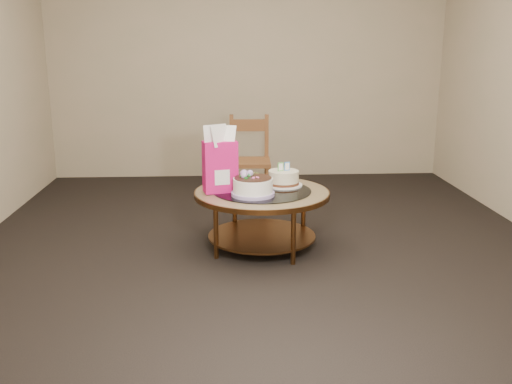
{
  "coord_description": "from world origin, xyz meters",
  "views": [
    {
      "loc": [
        -0.28,
        -4.13,
        1.53
      ],
      "look_at": [
        -0.04,
        0.02,
        0.44
      ],
      "focal_mm": 40.0,
      "sensor_mm": 36.0,
      "label": 1
    }
  ],
  "objects": [
    {
      "name": "coffee_table",
      "position": [
        0.0,
        -0.0,
        0.38
      ],
      "size": [
        1.02,
        1.02,
        0.46
      ],
      "color": "#563318",
      "rests_on": "ground"
    },
    {
      "name": "gift_bag",
      "position": [
        -0.31,
        -0.02,
        0.7
      ],
      "size": [
        0.27,
        0.22,
        0.49
      ],
      "rotation": [
        0.0,
        0.0,
        0.23
      ],
      "color": "#C41260",
      "rests_on": "coffee_table"
    },
    {
      "name": "cream_cake",
      "position": [
        0.18,
        0.13,
        0.52
      ],
      "size": [
        0.29,
        0.29,
        0.18
      ],
      "rotation": [
        0.0,
        0.0,
        0.33
      ],
      "color": "white",
      "rests_on": "coffee_table"
    },
    {
      "name": "pillar_candle",
      "position": [
        -0.03,
        0.26,
        0.48
      ],
      "size": [
        0.11,
        0.11,
        0.08
      ],
      "rotation": [
        0.0,
        0.0,
        0.26
      ],
      "color": "#D4C457",
      "rests_on": "coffee_table"
    },
    {
      "name": "room_walls",
      "position": [
        0.0,
        0.0,
        1.54
      ],
      "size": [
        4.52,
        5.02,
        2.61
      ],
      "color": "tan",
      "rests_on": "ground"
    },
    {
      "name": "decorated_cake",
      "position": [
        -0.08,
        -0.14,
        0.52
      ],
      "size": [
        0.31,
        0.31,
        0.18
      ],
      "rotation": [
        0.0,
        0.0,
        0.03
      ],
      "color": "#AA92CE",
      "rests_on": "coffee_table"
    },
    {
      "name": "dining_chair",
      "position": [
        -0.04,
        1.23,
        0.44
      ],
      "size": [
        0.41,
        0.41,
        0.86
      ],
      "rotation": [
        0.0,
        0.0,
        -0.04
      ],
      "color": "brown",
      "rests_on": "ground"
    },
    {
      "name": "ground",
      "position": [
        0.0,
        0.0,
        0.0
      ],
      "size": [
        5.0,
        5.0,
        0.0
      ],
      "primitive_type": "plane",
      "color": "black",
      "rests_on": "ground"
    }
  ]
}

